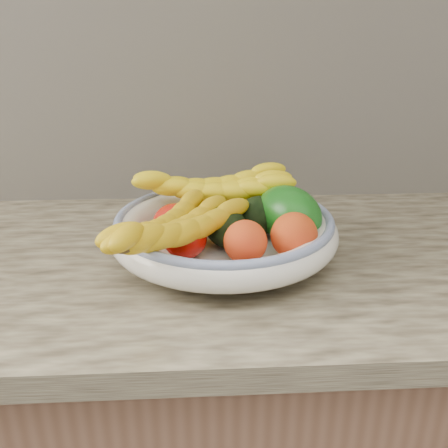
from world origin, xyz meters
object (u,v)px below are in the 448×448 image
green_mango (289,214)px  banana_bunch_front (173,233)px  fruit_bowl (224,230)px  banana_bunch_back (213,191)px

green_mango → banana_bunch_front: 0.21m
green_mango → banana_bunch_front: bearing=172.8°
fruit_bowl → banana_bunch_back: size_ratio=1.25×
green_mango → banana_bunch_front: size_ratio=0.43×
fruit_bowl → banana_bunch_back: banana_bunch_back is taller
fruit_bowl → banana_bunch_front: (-0.08, -0.09, 0.03)m
green_mango → fruit_bowl: bearing=149.0°
banana_bunch_back → fruit_bowl: bearing=-83.2°
banana_bunch_back → banana_bunch_front: 0.19m
green_mango → banana_bunch_front: green_mango is taller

